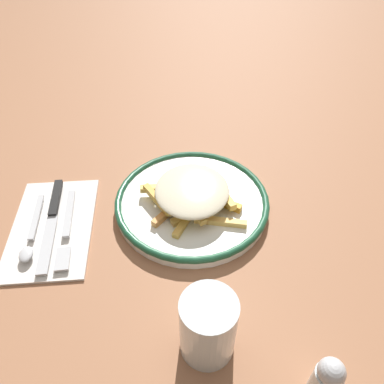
{
  "coord_description": "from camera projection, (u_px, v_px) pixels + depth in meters",
  "views": [
    {
      "loc": [
        0.02,
        0.48,
        0.5
      ],
      "look_at": [
        0.0,
        0.0,
        0.04
      ],
      "focal_mm": 35.52,
      "sensor_mm": 36.0,
      "label": 1
    }
  ],
  "objects": [
    {
      "name": "ground_plane",
      "position": [
        192.0,
        207.0,
        0.69
      ],
      "size": [
        2.6,
        2.6,
        0.0
      ],
      "primitive_type": "plane",
      "color": "#996444"
    },
    {
      "name": "plate",
      "position": [
        192.0,
        202.0,
        0.68
      ],
      "size": [
        0.28,
        0.28,
        0.02
      ],
      "color": "white",
      "rests_on": "ground_plane"
    },
    {
      "name": "fries_heap",
      "position": [
        192.0,
        193.0,
        0.66
      ],
      "size": [
        0.18,
        0.16,
        0.04
      ],
      "color": "gold",
      "rests_on": "plate"
    },
    {
      "name": "napkin",
      "position": [
        52.0,
        226.0,
        0.65
      ],
      "size": [
        0.14,
        0.23,
        0.01
      ],
      "primitive_type": "cube",
      "rotation": [
        0.0,
        0.0,
        0.04
      ],
      "color": "silver",
      "rests_on": "ground_plane"
    },
    {
      "name": "fork",
      "position": [
        67.0,
        228.0,
        0.64
      ],
      "size": [
        0.03,
        0.18,
        0.01
      ],
      "color": "silver",
      "rests_on": "napkin"
    },
    {
      "name": "knife",
      "position": [
        53.0,
        215.0,
        0.66
      ],
      "size": [
        0.03,
        0.21,
        0.01
      ],
      "color": "black",
      "rests_on": "napkin"
    },
    {
      "name": "spoon",
      "position": [
        30.0,
        239.0,
        0.62
      ],
      "size": [
        0.03,
        0.15,
        0.01
      ],
      "color": "silver",
      "rests_on": "napkin"
    },
    {
      "name": "water_glass",
      "position": [
        208.0,
        327.0,
        0.47
      ],
      "size": [
        0.07,
        0.07,
        0.1
      ],
      "primitive_type": "cylinder",
      "color": "silver",
      "rests_on": "ground_plane"
    },
    {
      "name": "salt_shaker",
      "position": [
        326.0,
        381.0,
        0.43
      ],
      "size": [
        0.03,
        0.03,
        0.09
      ],
      "color": "silver",
      "rests_on": "ground_plane"
    }
  ]
}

